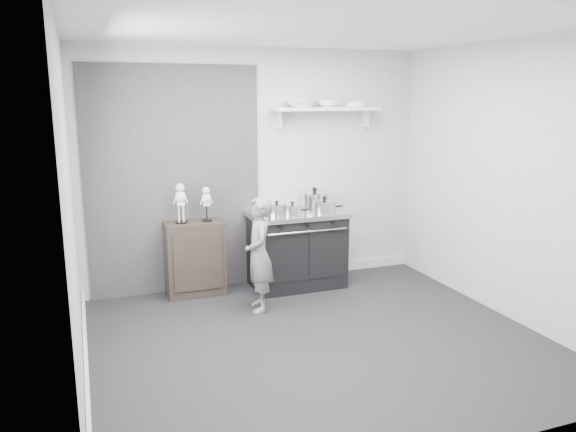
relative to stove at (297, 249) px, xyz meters
name	(u,v)px	position (x,y,z in m)	size (l,w,h in m)	color
ground	(318,341)	(-0.37, -1.48, -0.44)	(4.00, 4.00, 0.00)	black
room_shell	(304,159)	(-0.46, -1.33, 1.20)	(4.02, 3.62, 2.71)	#A4A5A2
wall_shelf	(326,110)	(0.43, 0.20, 1.57)	(1.30, 0.26, 0.24)	silver
stove	(297,249)	(0.00, 0.00, 0.00)	(1.09, 0.68, 0.88)	black
side_cabinet	(195,258)	(-1.16, 0.13, -0.03)	(0.63, 0.37, 0.82)	black
child	(259,254)	(-0.63, -0.56, 0.15)	(0.43, 0.28, 1.18)	slate
pot_front_left	(277,210)	(-0.28, -0.12, 0.50)	(0.29, 0.21, 0.17)	silver
pot_back_right	(315,200)	(0.27, 0.12, 0.53)	(0.42, 0.33, 0.25)	silver
pot_front_right	(324,207)	(0.26, -0.17, 0.51)	(0.36, 0.27, 0.19)	silver
pot_front_center	(292,210)	(-0.12, -0.18, 0.50)	(0.30, 0.21, 0.16)	silver
skeleton_full	(181,200)	(-1.29, 0.13, 0.63)	(0.14, 0.09, 0.50)	silver
skeleton_torso	(206,201)	(-1.01, 0.13, 0.60)	(0.12, 0.08, 0.44)	silver
bowl_large	(300,104)	(0.11, 0.19, 1.64)	(0.33, 0.33, 0.08)	white
bowl_small	(328,104)	(0.45, 0.19, 1.64)	(0.24, 0.24, 0.08)	white
plate_stack	(355,104)	(0.81, 0.19, 1.63)	(0.24, 0.24, 0.06)	silver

